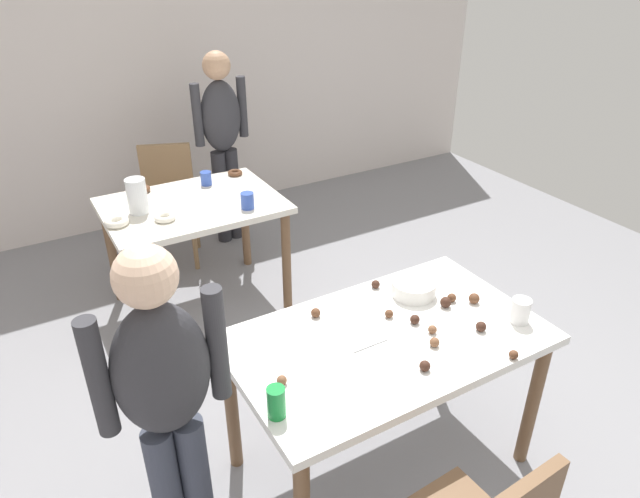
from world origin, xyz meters
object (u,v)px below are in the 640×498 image
at_px(dining_table_far, 194,218).
at_px(person_girl_near, 167,400).
at_px(person_adult_far, 222,133).
at_px(mixing_bowl, 413,288).
at_px(pitcher_far, 137,196).
at_px(soda_can, 276,402).
at_px(dining_table_near, 387,353).
at_px(chair_far_table, 169,197).

xyz_separation_m(dining_table_far, person_girl_near, (-0.68, -1.73, 0.22)).
height_order(person_adult_far, mixing_bowl, person_adult_far).
bearing_deg(mixing_bowl, pitcher_far, 119.28).
distance_m(person_girl_near, pitcher_far, 1.80).
distance_m(soda_can, pitcher_far, 1.91).
height_order(dining_table_far, mixing_bowl, mixing_bowl).
bearing_deg(dining_table_near, chair_far_table, 94.93).
relative_size(dining_table_near, dining_table_far, 1.22).
height_order(dining_table_near, mixing_bowl, mixing_bowl).
bearing_deg(dining_table_near, soda_can, -164.04).
relative_size(dining_table_near, person_adult_far, 0.88).
bearing_deg(chair_far_table, soda_can, -98.49).
bearing_deg(person_girl_near, dining_table_far, 68.67).
distance_m(dining_table_near, mixing_bowl, 0.37).
xyz_separation_m(dining_table_near, person_girl_near, (-0.94, -0.02, 0.20)).
relative_size(dining_table_near, pitcher_far, 6.16).
height_order(dining_table_near, soda_can, soda_can).
height_order(person_adult_far, pitcher_far, person_adult_far).
bearing_deg(soda_can, chair_far_table, 81.51).
height_order(dining_table_near, chair_far_table, chair_far_table).
relative_size(person_girl_near, soda_can, 11.83).
bearing_deg(person_adult_far, chair_far_table, -174.50).
distance_m(person_adult_far, pitcher_far, 1.15).
bearing_deg(person_girl_near, soda_can, -24.44).
bearing_deg(dining_table_far, pitcher_far, 175.44).
bearing_deg(dining_table_near, person_adult_far, 83.86).
height_order(soda_can, pitcher_far, pitcher_far).
relative_size(dining_table_far, person_adult_far, 0.72).
bearing_deg(soda_can, mixing_bowl, 22.37).
height_order(chair_far_table, soda_can, soda_can).
distance_m(mixing_bowl, pitcher_far, 1.77).
bearing_deg(pitcher_far, dining_table_near, -71.54).
relative_size(person_adult_far, soda_can, 12.30).
height_order(dining_table_far, person_girl_near, person_girl_near).
bearing_deg(person_adult_far, pitcher_far, -137.84).
xyz_separation_m(person_girl_near, person_adult_far, (1.21, 2.53, 0.04)).
bearing_deg(soda_can, person_adult_far, 71.91).
height_order(person_adult_far, soda_can, person_adult_far).
height_order(mixing_bowl, soda_can, soda_can).
xyz_separation_m(soda_can, pitcher_far, (0.03, 1.91, 0.05)).
height_order(person_girl_near, soda_can, person_girl_near).
distance_m(dining_table_far, pitcher_far, 0.38).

